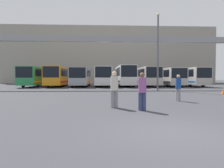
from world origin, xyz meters
TOP-DOWN VIEW (x-y plane):
  - ground_plane at (0.00, 0.00)m, footprint 200.00×200.00m
  - building_backdrop at (0.00, 50.09)m, footprint 53.46×12.00m
  - overhead_gantry at (0.00, 20.63)m, footprint 35.43×0.80m
  - bus_slot_0 at (-12.82, 28.67)m, footprint 2.54×11.25m
  - bus_slot_1 at (-9.16, 29.20)m, footprint 2.51×12.31m
  - bus_slot_2 at (-5.50, 28.53)m, footprint 2.60×10.98m
  - bus_slot_3 at (-1.83, 29.02)m, footprint 2.56×11.97m
  - bus_slot_4 at (1.83, 28.33)m, footprint 2.52×10.58m
  - bus_slot_5 at (5.50, 28.27)m, footprint 2.60×10.45m
  - bus_slot_6 at (9.16, 28.07)m, footprint 2.59×10.06m
  - bus_slot_7 at (12.82, 28.64)m, footprint 2.48×11.20m
  - pedestrian_far_center at (2.82, 7.19)m, footprint 0.35×0.35m
  - pedestrian_mid_left at (-0.17, 3.77)m, footprint 0.36×0.36m
  - pedestrian_near_left at (-1.38, 4.67)m, footprint 0.38×0.38m
  - traffic_cone at (8.68, 11.80)m, footprint 0.38×0.38m
  - lamp_post at (4.37, 17.43)m, footprint 0.36×0.36m

SIDE VIEW (x-z plane):
  - ground_plane at x=0.00m, z-range 0.00..0.00m
  - traffic_cone at x=8.68m, z-range 0.00..0.58m
  - pedestrian_far_center at x=2.82m, z-range 0.05..1.73m
  - pedestrian_mid_left at x=-0.17m, z-range 0.05..1.78m
  - pedestrian_near_left at x=-1.38m, z-range 0.06..1.86m
  - bus_slot_6 at x=9.16m, z-range 0.23..3.18m
  - bus_slot_2 at x=-5.50m, z-range 0.23..3.24m
  - bus_slot_7 at x=12.82m, z-range 0.23..3.26m
  - bus_slot_0 at x=-12.82m, z-range 0.24..3.33m
  - bus_slot_5 at x=5.50m, z-range 0.24..3.35m
  - bus_slot_3 at x=-1.83m, z-range 0.24..3.38m
  - bus_slot_1 at x=-9.16m, z-range 0.24..3.39m
  - bus_slot_4 at x=1.83m, z-range 0.25..3.59m
  - lamp_post at x=4.37m, z-range 0.37..9.19m
  - overhead_gantry at x=0.00m, z-range 2.42..9.19m
  - building_backdrop at x=0.00m, z-range 0.00..14.27m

